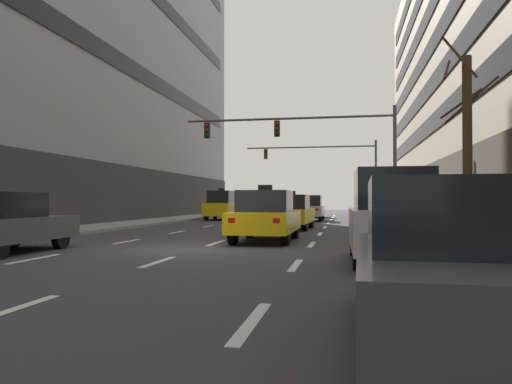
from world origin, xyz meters
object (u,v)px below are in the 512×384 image
traffic_signal_0 (315,140)px  car_driving_5 (4,223)px  taxi_driving_4 (221,205)px  traffic_signal_1 (333,162)px  car_driving_3 (312,208)px  car_parked_0 (453,265)px  taxi_driving_1 (266,216)px  street_tree_0 (467,145)px  car_parked_1 (391,217)px  taxi_driving_0 (270,207)px  car_driving_2 (309,208)px  taxi_driving_6 (291,212)px

traffic_signal_0 → car_driving_5: bearing=-117.1°
taxi_driving_4 → traffic_signal_1: 11.38m
car_driving_3 → car_parked_0: bearing=-83.9°
taxi_driving_1 → traffic_signal_0: (1.12, 9.19, 3.70)m
taxi_driving_1 → traffic_signal_1: traffic_signal_1 is taller
car_parked_0 → street_tree_0: bearing=76.4°
taxi_driving_1 → traffic_signal_0: size_ratio=0.42×
car_driving_5 → car_parked_1: (9.82, -0.18, 0.24)m
taxi_driving_0 → car_driving_2: (3.11, -2.76, -0.00)m
car_driving_2 → taxi_driving_6: bearing=-90.6°
car_parked_1 → car_driving_3: bearing=97.4°
car_driving_3 → taxi_driving_4: (-6.03, -6.04, 0.24)m
traffic_signal_0 → taxi_driving_0: bearing=110.5°
car_driving_2 → taxi_driving_4: 6.29m
taxi_driving_0 → car_parked_0: size_ratio=1.09×
car_driving_3 → taxi_driving_4: size_ratio=1.00×
car_driving_3 → car_parked_1: car_parked_1 is taller
taxi_driving_4 → traffic_signal_1: (7.72, 7.57, 3.54)m
taxi_driving_6 → traffic_signal_1: 18.57m
taxi_driving_0 → car_driving_3: size_ratio=1.07×
traffic_signal_1 → taxi_driving_4: bearing=-135.6°
taxi_driving_6 → traffic_signal_1: size_ratio=0.41×
taxi_driving_4 → car_parked_1: (9.77, -22.83, -0.00)m
taxi_driving_0 → car_parked_0: 32.28m
taxi_driving_0 → car_driving_2: bearing=-41.6°
taxi_driving_0 → taxi_driving_1: taxi_driving_0 is taller
taxi_driving_0 → taxi_driving_1: (2.93, -20.02, -0.01)m
car_driving_2 → street_tree_0: 20.43m
car_driving_3 → car_parked_1: bearing=-82.6°
traffic_signal_0 → taxi_driving_1: bearing=-96.9°
taxi_driving_1 → taxi_driving_4: bearing=109.0°
taxi_driving_0 → traffic_signal_1: bearing=48.9°
taxi_driving_1 → taxi_driving_0: bearing=98.3°
car_driving_3 → car_parked_1: 29.12m
car_driving_3 → car_driving_5: (-6.07, -28.70, -0.01)m
car_parked_1 → taxi_driving_1: bearing=125.5°
taxi_driving_4 → car_parked_1: bearing=-66.8°
taxi_driving_4 → car_driving_5: bearing=-90.1°
car_driving_5 → car_parked_1: bearing=-1.0°
car_driving_5 → taxi_driving_0: bearing=82.7°
taxi_driving_4 → traffic_signal_0: bearing=-49.6°
car_parked_0 → street_tree_0: size_ratio=0.75×
street_tree_0 → car_driving_2: bearing=106.5°
taxi_driving_1 → car_driving_5: 7.91m
taxi_driving_0 → car_driving_5: 25.21m
taxi_driving_1 → car_driving_2: 17.26m
car_driving_3 → taxi_driving_4: bearing=-134.9°
taxi_driving_4 → taxi_driving_6: taxi_driving_4 is taller
car_driving_5 → taxi_driving_1: bearing=39.1°
car_driving_2 → traffic_signal_0: traffic_signal_0 is taller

